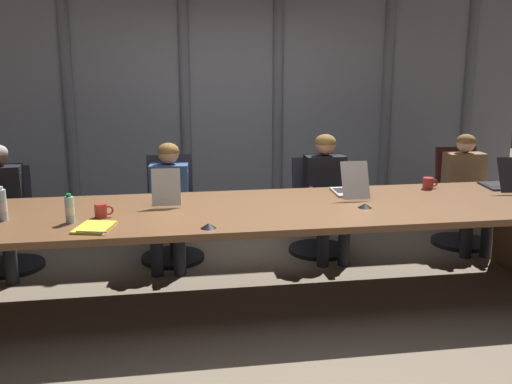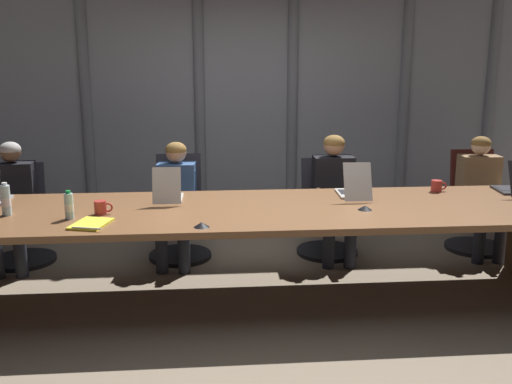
# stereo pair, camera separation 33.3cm
# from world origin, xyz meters

# --- Properties ---
(ground_plane) EXTENTS (13.92, 13.92, 0.00)m
(ground_plane) POSITION_xyz_m (0.00, 0.00, 0.00)
(ground_plane) COLOR #7F705B
(conference_table) EXTENTS (5.12, 1.24, 0.75)m
(conference_table) POSITION_xyz_m (0.00, 0.00, 0.63)
(conference_table) COLOR brown
(conference_table) RESTS_ON ground_plane
(curtain_backdrop) EXTENTS (6.96, 0.17, 3.12)m
(curtain_backdrop) POSITION_xyz_m (0.00, 2.28, 1.56)
(curtain_backdrop) COLOR gray
(curtain_backdrop) RESTS_ON ground_plane
(laptop_left_mid) EXTENTS (0.23, 0.40, 0.30)m
(laptop_left_mid) POSITION_xyz_m (-0.77, 0.27, 0.81)
(laptop_left_mid) COLOR beige
(laptop_left_mid) RESTS_ON conference_table
(laptop_center) EXTENTS (0.24, 0.49, 0.31)m
(laptop_center) POSITION_xyz_m (0.75, 0.30, 0.81)
(laptop_center) COLOR beige
(laptop_center) RESTS_ON conference_table
(office_chair_left_end) EXTENTS (0.60, 0.60, 0.91)m
(office_chair_left_end) POSITION_xyz_m (-2.22, 1.08, 0.34)
(office_chair_left_end) COLOR #2D2D38
(office_chair_left_end) RESTS_ON ground_plane
(office_chair_left_mid) EXTENTS (0.60, 0.60, 0.98)m
(office_chair_left_mid) POSITION_xyz_m (-0.74, 1.09, 0.36)
(office_chair_left_mid) COLOR #2D2D38
(office_chair_left_mid) RESTS_ON ground_plane
(office_chair_center) EXTENTS (0.60, 0.60, 0.92)m
(office_chair_center) POSITION_xyz_m (0.71, 1.08, 0.35)
(office_chair_center) COLOR #2D2D38
(office_chair_center) RESTS_ON ground_plane
(office_chair_right_mid) EXTENTS (0.60, 0.60, 0.98)m
(office_chair_right_mid) POSITION_xyz_m (2.23, 1.09, 0.37)
(office_chair_right_mid) COLOR #511E19
(office_chair_right_mid) RESTS_ON ground_plane
(person_left_end) EXTENTS (0.41, 0.56, 1.15)m
(person_left_end) POSITION_xyz_m (-2.22, 0.92, 0.65)
(person_left_end) COLOR black
(person_left_end) RESTS_ON ground_plane
(person_left_mid) EXTENTS (0.39, 0.57, 1.13)m
(person_left_mid) POSITION_xyz_m (-0.75, 0.92, 0.64)
(person_left_mid) COLOR #335184
(person_left_mid) RESTS_ON ground_plane
(person_center) EXTENTS (0.39, 0.55, 1.18)m
(person_center) POSITION_xyz_m (0.74, 0.93, 0.67)
(person_center) COLOR black
(person_center) RESTS_ON ground_plane
(person_right_mid) EXTENTS (0.40, 0.56, 1.15)m
(person_right_mid) POSITION_xyz_m (2.18, 0.92, 0.65)
(person_right_mid) COLOR olive
(person_right_mid) RESTS_ON ground_plane
(water_bottle_primary) EXTENTS (0.06, 0.06, 0.21)m
(water_bottle_primary) POSITION_xyz_m (-1.45, -0.20, 0.85)
(water_bottle_primary) COLOR silver
(water_bottle_primary) RESTS_ON conference_table
(water_bottle_secondary) EXTENTS (0.07, 0.07, 0.25)m
(water_bottle_secondary) POSITION_xyz_m (-1.93, -0.06, 0.86)
(water_bottle_secondary) COLOR silver
(water_bottle_secondary) RESTS_ON conference_table
(coffee_mug_near) EXTENTS (0.14, 0.09, 0.10)m
(coffee_mug_near) POSITION_xyz_m (1.53, 0.43, 0.80)
(coffee_mug_near) COLOR #B2332D
(coffee_mug_near) RESTS_ON conference_table
(coffee_mug_far) EXTENTS (0.14, 0.09, 0.10)m
(coffee_mug_far) POSITION_xyz_m (-1.25, -0.09, 0.80)
(coffee_mug_far) COLOR #B2332D
(coffee_mug_far) RESTS_ON conference_table
(conference_mic_left_side) EXTENTS (0.11, 0.11, 0.03)m
(conference_mic_left_side) POSITION_xyz_m (0.74, -0.14, 0.77)
(conference_mic_left_side) COLOR black
(conference_mic_left_side) RESTS_ON conference_table
(conference_mic_middle) EXTENTS (0.11, 0.11, 0.03)m
(conference_mic_middle) POSITION_xyz_m (-0.50, -0.49, 0.77)
(conference_mic_middle) COLOR black
(conference_mic_middle) RESTS_ON conference_table
(spiral_notepad) EXTENTS (0.29, 0.35, 0.03)m
(spiral_notepad) POSITION_xyz_m (-1.27, -0.38, 0.76)
(spiral_notepad) COLOR yellow
(spiral_notepad) RESTS_ON conference_table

